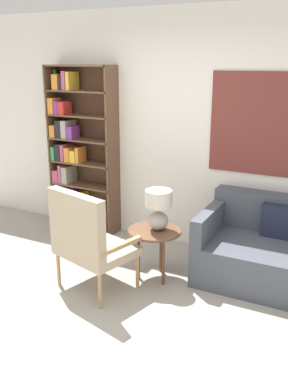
% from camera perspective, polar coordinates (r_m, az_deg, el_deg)
% --- Properties ---
extents(ground_plane, '(14.00, 14.00, 0.00)m').
position_cam_1_polar(ground_plane, '(3.84, -9.57, -16.95)').
color(ground_plane, '#9E998E').
extents(wall_back, '(6.40, 0.08, 2.70)m').
position_cam_1_polar(wall_back, '(4.97, 4.41, 8.11)').
color(wall_back, white).
rests_on(wall_back, ground_plane).
extents(bookshelf, '(0.89, 0.30, 2.08)m').
position_cam_1_polar(bookshelf, '(5.52, -9.07, 5.11)').
color(bookshelf, brown).
rests_on(bookshelf, ground_plane).
extents(armchair, '(0.81, 0.73, 1.01)m').
position_cam_1_polar(armchair, '(4.03, -7.68, -5.96)').
color(armchair, tan).
rests_on(armchair, ground_plane).
extents(side_table, '(0.53, 0.53, 0.53)m').
position_cam_1_polar(side_table, '(4.27, 1.40, -5.75)').
color(side_table, brown).
rests_on(side_table, ground_plane).
extents(table_lamp, '(0.26, 0.26, 0.41)m').
position_cam_1_polar(table_lamp, '(4.17, 1.94, -2.04)').
color(table_lamp, '#A59E93').
rests_on(table_lamp, side_table).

